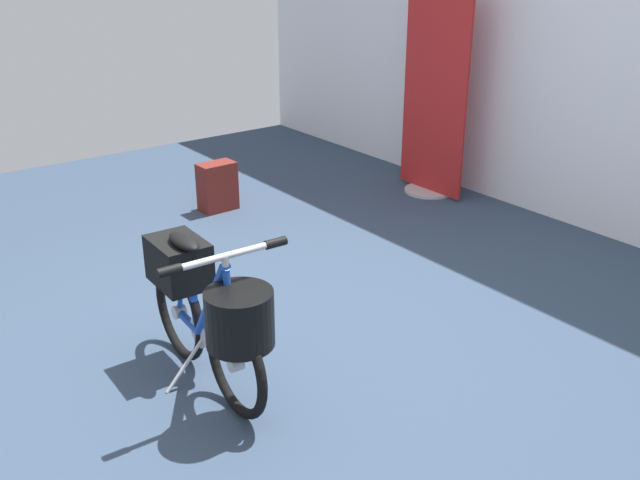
# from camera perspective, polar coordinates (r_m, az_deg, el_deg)

# --- Properties ---
(ground_plane) EXTENTS (7.48, 7.48, 0.00)m
(ground_plane) POSITION_cam_1_polar(r_m,az_deg,el_deg) (3.21, -2.30, -10.26)
(ground_plane) COLOR #2D3D51
(floor_banner_stand) EXTENTS (0.60, 0.36, 1.51)m
(floor_banner_stand) POSITION_cam_1_polar(r_m,az_deg,el_deg) (5.26, 9.02, 10.71)
(floor_banner_stand) COLOR #B7B7BC
(floor_banner_stand) RESTS_ON ground_plane
(folding_bike_foreground) EXTENTS (0.96, 0.53, 0.69)m
(folding_bike_foreground) POSITION_cam_1_polar(r_m,az_deg,el_deg) (2.94, -8.82, -5.30)
(folding_bike_foreground) COLOR black
(folding_bike_foreground) RESTS_ON ground_plane
(backpack_on_floor) EXTENTS (0.19, 0.26, 0.34)m
(backpack_on_floor) POSITION_cam_1_polar(r_m,az_deg,el_deg) (5.02, -8.15, 4.18)
(backpack_on_floor) COLOR maroon
(backpack_on_floor) RESTS_ON ground_plane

